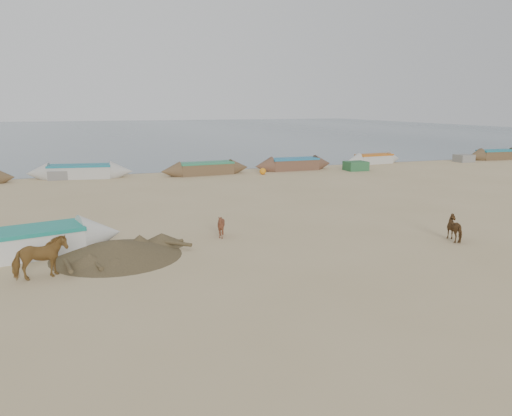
{
  "coord_description": "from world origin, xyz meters",
  "views": [
    {
      "loc": [
        -5.77,
        -12.22,
        4.57
      ],
      "look_at": [
        0.0,
        4.0,
        1.0
      ],
      "focal_mm": 35.0,
      "sensor_mm": 36.0,
      "label": 1
    }
  ],
  "objects_px": {
    "calf_front": "(221,226)",
    "calf_right": "(457,228)",
    "near_canoe": "(18,244)",
    "cow_adult": "(40,258)"
  },
  "relations": [
    {
      "from": "calf_right",
      "to": "near_canoe",
      "type": "xyz_separation_m",
      "value": [
        -13.95,
        2.9,
        -0.01
      ]
    },
    {
      "from": "cow_adult",
      "to": "calf_right",
      "type": "distance_m",
      "value": 13.2
    },
    {
      "from": "cow_adult",
      "to": "near_canoe",
      "type": "xyz_separation_m",
      "value": [
        -0.76,
        2.29,
        -0.15
      ]
    },
    {
      "from": "calf_right",
      "to": "near_canoe",
      "type": "bearing_deg",
      "value": 65.69
    },
    {
      "from": "near_canoe",
      "to": "calf_front",
      "type": "bearing_deg",
      "value": -12.08
    },
    {
      "from": "cow_adult",
      "to": "calf_right",
      "type": "height_order",
      "value": "cow_adult"
    },
    {
      "from": "calf_right",
      "to": "near_canoe",
      "type": "relative_size",
      "value": 0.14
    },
    {
      "from": "cow_adult",
      "to": "near_canoe",
      "type": "height_order",
      "value": "cow_adult"
    },
    {
      "from": "calf_front",
      "to": "calf_right",
      "type": "xyz_separation_m",
      "value": [
        7.51,
        -3.07,
        0.02
      ]
    },
    {
      "from": "calf_right",
      "to": "cow_adult",
      "type": "bearing_deg",
      "value": 74.77
    }
  ]
}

